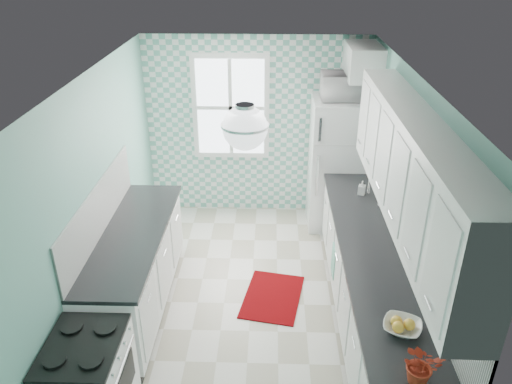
{
  "coord_description": "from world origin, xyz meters",
  "views": [
    {
      "loc": [
        0.19,
        -4.32,
        3.58
      ],
      "look_at": [
        0.05,
        0.25,
        1.25
      ],
      "focal_mm": 35.0,
      "sensor_mm": 36.0,
      "label": 1
    }
  ],
  "objects_px": {
    "ceiling_light": "(245,127)",
    "microwave": "(345,86)",
    "fruit_bowl": "(402,327)",
    "sink": "(362,209)",
    "potted_plant": "(421,365)",
    "fridge": "(339,164)"
  },
  "relations": [
    {
      "from": "ceiling_light",
      "to": "microwave",
      "type": "bearing_deg",
      "value": 67.08
    },
    {
      "from": "ceiling_light",
      "to": "fruit_bowl",
      "type": "height_order",
      "value": "ceiling_light"
    },
    {
      "from": "sink",
      "to": "microwave",
      "type": "xyz_separation_m",
      "value": [
        -0.09,
        1.33,
        1.01
      ]
    },
    {
      "from": "fruit_bowl",
      "to": "potted_plant",
      "type": "xyz_separation_m",
      "value": [
        0.0,
        -0.48,
        0.11
      ]
    },
    {
      "from": "ceiling_light",
      "to": "microwave",
      "type": "height_order",
      "value": "ceiling_light"
    },
    {
      "from": "fridge",
      "to": "microwave",
      "type": "bearing_deg",
      "value": 53.36
    },
    {
      "from": "ceiling_light",
      "to": "microwave",
      "type": "relative_size",
      "value": 0.59
    },
    {
      "from": "fridge",
      "to": "sink",
      "type": "distance_m",
      "value": 1.33
    },
    {
      "from": "fridge",
      "to": "sink",
      "type": "relative_size",
      "value": 3.31
    },
    {
      "from": "ceiling_light",
      "to": "potted_plant",
      "type": "bearing_deg",
      "value": -42.29
    },
    {
      "from": "sink",
      "to": "potted_plant",
      "type": "xyz_separation_m",
      "value": [
        -0.0,
        -2.39,
        0.15
      ]
    },
    {
      "from": "fridge",
      "to": "sink",
      "type": "bearing_deg",
      "value": -86.22
    },
    {
      "from": "fridge",
      "to": "potted_plant",
      "type": "height_order",
      "value": "fridge"
    },
    {
      "from": "microwave",
      "to": "ceiling_light",
      "type": "bearing_deg",
      "value": 65.46
    },
    {
      "from": "sink",
      "to": "fruit_bowl",
      "type": "distance_m",
      "value": 1.91
    },
    {
      "from": "potted_plant",
      "to": "ceiling_light",
      "type": "bearing_deg",
      "value": 137.71
    },
    {
      "from": "ceiling_light",
      "to": "sink",
      "type": "xyz_separation_m",
      "value": [
        1.2,
        1.3,
        -1.39
      ]
    },
    {
      "from": "sink",
      "to": "microwave",
      "type": "height_order",
      "value": "microwave"
    },
    {
      "from": "fridge",
      "to": "potted_plant",
      "type": "bearing_deg",
      "value": -88.89
    },
    {
      "from": "potted_plant",
      "to": "microwave",
      "type": "distance_m",
      "value": 3.82
    },
    {
      "from": "microwave",
      "to": "potted_plant",
      "type": "bearing_deg",
      "value": 89.76
    },
    {
      "from": "potted_plant",
      "to": "microwave",
      "type": "xyz_separation_m",
      "value": [
        -0.09,
        3.72,
        0.86
      ]
    }
  ]
}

